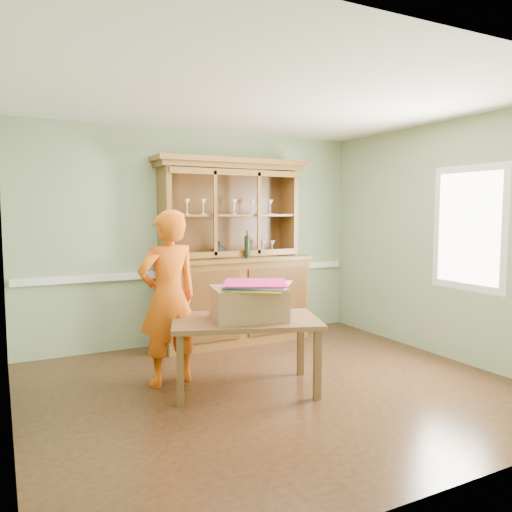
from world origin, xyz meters
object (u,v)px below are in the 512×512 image
cardboard_box (248,303)px  china_hutch (233,279)px  person (168,298)px  dining_table (246,327)px

cardboard_box → china_hutch: bearing=70.0°
china_hutch → person: 1.67m
china_hutch → person: bearing=-136.6°
china_hutch → dining_table: 1.76m
cardboard_box → dining_table: bearing=99.7°
cardboard_box → person: size_ratio=0.38×
china_hutch → dining_table: china_hutch is taller
china_hutch → person: (-1.21, -1.15, 0.03)m
china_hutch → cardboard_box: bearing=-110.0°
cardboard_box → person: person is taller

